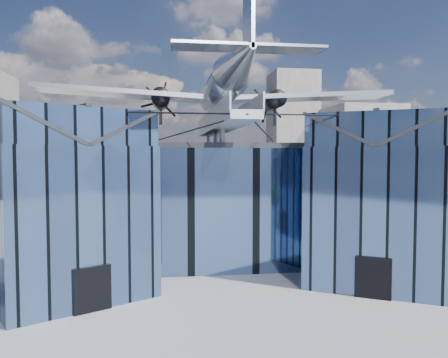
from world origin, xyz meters
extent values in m
plane|color=gray|center=(0.00, 0.00, 0.00)|extent=(120.00, 120.00, 0.00)
cube|color=#486393|center=(0.00, 9.00, 4.75)|extent=(28.00, 14.00, 9.50)
cube|color=#24272B|center=(0.00, 9.00, 9.70)|extent=(28.00, 14.00, 0.40)
cube|color=#486393|center=(-10.50, -1.00, 4.75)|extent=(11.79, 11.43, 9.50)
cube|color=#486393|center=(-10.50, -1.00, 10.60)|extent=(11.56, 11.20, 2.20)
cube|color=#24272B|center=(-12.45, -2.12, 10.60)|extent=(7.98, 9.23, 2.40)
cube|color=#24272B|center=(-8.55, 0.12, 10.60)|extent=(7.98, 9.23, 2.40)
cube|color=#24272B|center=(-10.50, -1.00, 11.75)|extent=(4.30, 7.10, 0.18)
cube|color=black|center=(-8.48, -4.51, 1.30)|extent=(2.03, 1.32, 2.60)
cube|color=black|center=(-6.60, 1.25, 4.75)|extent=(0.34, 0.34, 9.50)
cube|color=#486393|center=(10.50, -1.00, 4.75)|extent=(11.79, 11.43, 9.50)
cube|color=#486393|center=(10.50, -1.00, 10.60)|extent=(11.56, 11.20, 2.20)
cube|color=#24272B|center=(8.55, 0.12, 10.60)|extent=(7.98, 9.23, 2.40)
cube|color=#24272B|center=(12.45, -2.12, 10.60)|extent=(7.98, 9.23, 2.40)
cube|color=#24272B|center=(10.50, -1.00, 11.75)|extent=(4.30, 7.10, 0.18)
cube|color=black|center=(8.48, -4.51, 1.30)|extent=(2.03, 1.32, 2.60)
cube|color=black|center=(6.60, 1.25, 4.75)|extent=(0.34, 0.34, 9.50)
cube|color=#9CA1A9|center=(0.00, 3.50, 11.10)|extent=(1.80, 21.00, 0.50)
cube|color=#9CA1A9|center=(-0.90, 3.50, 11.75)|extent=(0.08, 21.00, 1.10)
cube|color=#9CA1A9|center=(0.90, 3.50, 11.75)|extent=(0.08, 21.00, 1.10)
cylinder|color=#9CA1A9|center=(0.00, 13.00, 10.43)|extent=(0.44, 0.44, 1.35)
cylinder|color=#9CA1A9|center=(0.00, 7.00, 10.43)|extent=(0.44, 0.44, 1.35)
cylinder|color=#9CA1A9|center=(0.00, 3.00, 10.43)|extent=(0.44, 0.44, 1.35)
cylinder|color=#9CA1A9|center=(0.00, 4.00, 12.05)|extent=(0.70, 0.70, 1.40)
cylinder|color=black|center=(-5.25, -4.00, 11.40)|extent=(10.55, 6.08, 0.69)
cylinder|color=black|center=(5.25, -4.00, 11.40)|extent=(10.55, 6.08, 0.69)
cylinder|color=black|center=(-3.00, 1.50, 10.55)|extent=(6.09, 17.04, 1.19)
cylinder|color=black|center=(3.00, 1.50, 10.55)|extent=(6.09, 17.04, 1.19)
cylinder|color=#B1B8BF|center=(0.00, 4.00, 14.00)|extent=(2.50, 11.00, 2.50)
sphere|color=#B1B8BF|center=(0.00, 9.50, 14.00)|extent=(2.50, 2.50, 2.50)
cube|color=black|center=(0.00, 8.50, 14.69)|extent=(1.60, 1.40, 0.50)
cone|color=#B1B8BF|center=(0.00, -5.00, 14.30)|extent=(2.50, 7.00, 2.50)
cube|color=#B1B8BF|center=(0.00, -7.30, 15.90)|extent=(0.18, 2.40, 3.40)
cube|color=#B1B8BF|center=(0.00, -7.20, 14.50)|extent=(8.00, 1.80, 0.14)
cube|color=#B1B8BF|center=(-7.00, 5.00, 13.70)|extent=(14.00, 3.20, 1.08)
cylinder|color=black|center=(-4.60, 5.60, 13.45)|extent=(1.44, 3.20, 1.44)
cone|color=black|center=(-4.60, 7.40, 13.45)|extent=(0.70, 0.70, 0.70)
cube|color=black|center=(-4.60, 7.55, 13.45)|extent=(1.05, 0.06, 3.33)
cube|color=black|center=(-4.60, 7.55, 13.45)|extent=(2.53, 0.06, 2.53)
cube|color=black|center=(-4.60, 7.55, 13.45)|extent=(3.33, 0.06, 1.05)
cylinder|color=black|center=(-4.60, 5.00, 12.22)|extent=(0.24, 0.24, 1.75)
cube|color=#B1B8BF|center=(7.00, 5.00, 13.70)|extent=(14.00, 3.20, 1.08)
cylinder|color=black|center=(4.60, 5.60, 13.45)|extent=(1.44, 3.20, 1.44)
cone|color=black|center=(4.60, 7.40, 13.45)|extent=(0.70, 0.70, 0.70)
cube|color=black|center=(4.60, 7.55, 13.45)|extent=(1.05, 0.06, 3.33)
cube|color=black|center=(4.60, 7.55, 13.45)|extent=(2.53, 0.06, 2.53)
cube|color=black|center=(4.60, 7.55, 13.45)|extent=(3.33, 0.06, 1.05)
cylinder|color=black|center=(4.60, 5.00, 12.22)|extent=(0.24, 0.24, 1.75)
cube|color=gray|center=(32.00, 48.00, 9.00)|extent=(12.00, 14.00, 18.00)
cube|color=gray|center=(-20.00, 55.00, 7.00)|extent=(14.00, 10.00, 14.00)
cube|color=gray|center=(22.00, 58.00, 13.00)|extent=(9.00, 9.00, 26.00)
cylinder|color=#372316|center=(19.84, 12.25, 1.12)|extent=(0.40, 0.40, 2.23)
sphere|color=#264C1A|center=(19.84, 12.25, 3.10)|extent=(3.79, 3.79, 2.92)
camera|label=1|loc=(-4.38, -29.77, 8.88)|focal=35.00mm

